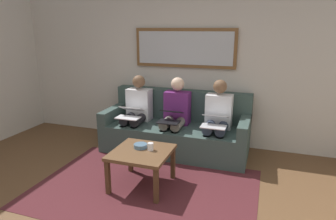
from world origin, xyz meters
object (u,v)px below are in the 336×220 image
(bowl, at_px, (140,146))
(person_left, at_px, (218,117))
(person_right, at_px, (137,110))
(laptop_white, at_px, (130,113))
(laptop_silver, at_px, (215,121))
(coffee_table, at_px, (142,156))
(person_middle, at_px, (175,113))
(couch, at_px, (177,130))
(cup, at_px, (151,147))
(laptop_black, at_px, (171,116))
(framed_mirror, at_px, (185,48))

(bowl, relative_size, person_left, 0.14)
(person_right, height_order, laptop_white, person_right)
(bowl, xyz_separation_m, laptop_white, (0.53, -0.83, 0.14))
(bowl, distance_m, laptop_silver, 1.13)
(coffee_table, relative_size, person_middle, 0.59)
(couch, relative_size, person_right, 1.93)
(person_middle, bearing_deg, cup, 91.89)
(bowl, height_order, laptop_silver, laptop_silver)
(bowl, distance_m, laptop_black, 0.85)
(person_right, bearing_deg, bowl, 116.53)
(framed_mirror, distance_m, laptop_silver, 1.32)
(framed_mirror, bearing_deg, coffee_table, 87.92)
(person_middle, bearing_deg, laptop_black, 90.00)
(framed_mirror, xyz_separation_m, laptop_silver, (-0.64, 0.70, -0.92))
(coffee_table, height_order, laptop_silver, laptop_silver)
(cup, xyz_separation_m, laptop_silver, (-0.60, -0.86, 0.13))
(framed_mirror, xyz_separation_m, laptop_black, (0.00, 0.69, -0.92))
(coffee_table, height_order, person_middle, person_middle)
(coffee_table, distance_m, laptop_silver, 1.17)
(cup, height_order, laptop_white, laptop_white)
(laptop_silver, xyz_separation_m, person_middle, (0.64, -0.24, -0.02))
(couch, height_order, laptop_black, couch)
(couch, distance_m, person_right, 0.71)
(cup, xyz_separation_m, bowl, (0.14, -0.02, -0.02))
(person_left, height_order, laptop_silver, person_left)
(couch, relative_size, laptop_silver, 6.26)
(bowl, bearing_deg, person_left, -124.81)
(coffee_table, height_order, person_right, person_right)
(person_left, xyz_separation_m, laptop_silver, (0.00, 0.24, 0.02))
(framed_mirror, height_order, person_right, framed_mirror)
(laptop_silver, bearing_deg, laptop_white, -0.10)
(couch, xyz_separation_m, person_middle, (0.00, 0.07, 0.30))
(framed_mirror, xyz_separation_m, bowl, (0.11, 1.53, -1.07))
(person_middle, bearing_deg, person_right, 0.00)
(laptop_white, bearing_deg, person_right, -90.00)
(bowl, distance_m, person_middle, 1.08)
(cup, relative_size, laptop_silver, 0.26)
(coffee_table, distance_m, person_middle, 1.17)
(person_left, relative_size, person_right, 1.00)
(bowl, bearing_deg, coffee_table, 121.21)
(coffee_table, bearing_deg, bowl, -58.79)
(person_middle, bearing_deg, framed_mirror, -90.00)
(cup, bearing_deg, coffee_table, 29.36)
(laptop_silver, distance_m, person_middle, 0.68)
(couch, distance_m, laptop_white, 0.77)
(cup, distance_m, person_left, 1.26)
(couch, bearing_deg, framed_mirror, -90.00)
(laptop_silver, xyz_separation_m, person_right, (1.28, -0.24, -0.02))
(laptop_silver, distance_m, laptop_black, 0.64)
(coffee_table, relative_size, bowl, 4.16)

